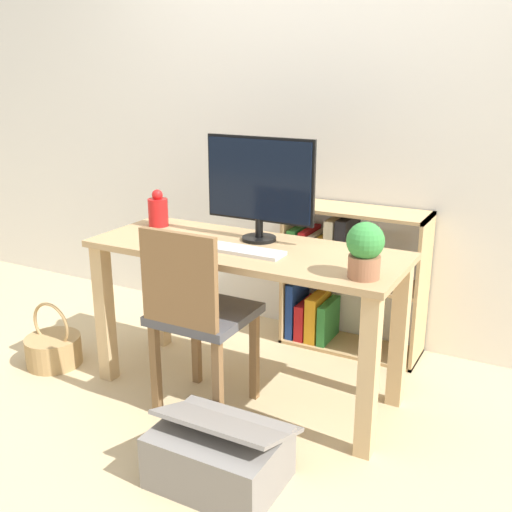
{
  "coord_description": "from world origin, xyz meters",
  "views": [
    {
      "loc": [
        1.26,
        -2.26,
        1.5
      ],
      "look_at": [
        0.0,
        0.1,
        0.66
      ],
      "focal_mm": 42.0,
      "sensor_mm": 36.0,
      "label": 1
    }
  ],
  "objects_px": {
    "vase": "(158,211)",
    "potted_plant": "(365,249)",
    "bookshelf": "(332,278)",
    "basket": "(53,349)",
    "monitor": "(259,183)",
    "storage_box": "(219,454)",
    "keyboard": "(245,251)",
    "chair": "(197,312)"
  },
  "relations": [
    {
      "from": "vase",
      "to": "potted_plant",
      "type": "xyz_separation_m",
      "value": [
        1.18,
        -0.27,
        0.04
      ]
    },
    {
      "from": "basket",
      "to": "storage_box",
      "type": "relative_size",
      "value": 0.71
    },
    {
      "from": "vase",
      "to": "storage_box",
      "type": "bearing_deg",
      "value": -42.8
    },
    {
      "from": "basket",
      "to": "monitor",
      "type": "bearing_deg",
      "value": 19.7
    },
    {
      "from": "monitor",
      "to": "bookshelf",
      "type": "bearing_deg",
      "value": 73.77
    },
    {
      "from": "bookshelf",
      "to": "basket",
      "type": "relative_size",
      "value": 2.3
    },
    {
      "from": "keyboard",
      "to": "basket",
      "type": "relative_size",
      "value": 1.03
    },
    {
      "from": "vase",
      "to": "monitor",
      "type": "bearing_deg",
      "value": 0.96
    },
    {
      "from": "potted_plant",
      "to": "bookshelf",
      "type": "xyz_separation_m",
      "value": [
        -0.44,
        0.83,
        -0.45
      ]
    },
    {
      "from": "keyboard",
      "to": "potted_plant",
      "type": "relative_size",
      "value": 1.63
    },
    {
      "from": "vase",
      "to": "bookshelf",
      "type": "relative_size",
      "value": 0.24
    },
    {
      "from": "potted_plant",
      "to": "chair",
      "type": "relative_size",
      "value": 0.25
    },
    {
      "from": "vase",
      "to": "chair",
      "type": "relative_size",
      "value": 0.21
    },
    {
      "from": "chair",
      "to": "bookshelf",
      "type": "relative_size",
      "value": 1.1
    },
    {
      "from": "monitor",
      "to": "storage_box",
      "type": "bearing_deg",
      "value": -72.97
    },
    {
      "from": "monitor",
      "to": "chair",
      "type": "height_order",
      "value": "monitor"
    },
    {
      "from": "monitor",
      "to": "keyboard",
      "type": "relative_size",
      "value": 1.51
    },
    {
      "from": "vase",
      "to": "storage_box",
      "type": "relative_size",
      "value": 0.39
    },
    {
      "from": "keyboard",
      "to": "potted_plant",
      "type": "distance_m",
      "value": 0.58
    },
    {
      "from": "monitor",
      "to": "keyboard",
      "type": "height_order",
      "value": "monitor"
    },
    {
      "from": "chair",
      "to": "storage_box",
      "type": "height_order",
      "value": "chair"
    },
    {
      "from": "monitor",
      "to": "bookshelf",
      "type": "height_order",
      "value": "monitor"
    },
    {
      "from": "monitor",
      "to": "bookshelf",
      "type": "xyz_separation_m",
      "value": [
        0.16,
        0.56,
        -0.61
      ]
    },
    {
      "from": "storage_box",
      "to": "bookshelf",
      "type": "bearing_deg",
      "value": 93.05
    },
    {
      "from": "monitor",
      "to": "potted_plant",
      "type": "bearing_deg",
      "value": -24.69
    },
    {
      "from": "storage_box",
      "to": "potted_plant",
      "type": "bearing_deg",
      "value": 52.79
    },
    {
      "from": "monitor",
      "to": "basket",
      "type": "relative_size",
      "value": 1.56
    },
    {
      "from": "bookshelf",
      "to": "vase",
      "type": "bearing_deg",
      "value": -142.5
    },
    {
      "from": "vase",
      "to": "potted_plant",
      "type": "distance_m",
      "value": 1.21
    },
    {
      "from": "potted_plant",
      "to": "basket",
      "type": "relative_size",
      "value": 0.63
    },
    {
      "from": "basket",
      "to": "chair",
      "type": "bearing_deg",
      "value": -1.51
    },
    {
      "from": "bookshelf",
      "to": "basket",
      "type": "xyz_separation_m",
      "value": [
        -1.19,
        -0.93,
        -0.31
      ]
    },
    {
      "from": "basket",
      "to": "bookshelf",
      "type": "bearing_deg",
      "value": 37.81
    },
    {
      "from": "storage_box",
      "to": "keyboard",
      "type": "bearing_deg",
      "value": 109.59
    },
    {
      "from": "bookshelf",
      "to": "basket",
      "type": "distance_m",
      "value": 1.54
    },
    {
      "from": "keyboard",
      "to": "vase",
      "type": "relative_size",
      "value": 1.9
    },
    {
      "from": "keyboard",
      "to": "chair",
      "type": "distance_m",
      "value": 0.34
    },
    {
      "from": "storage_box",
      "to": "basket",
      "type": "bearing_deg",
      "value": 162.89
    },
    {
      "from": "chair",
      "to": "monitor",
      "type": "bearing_deg",
      "value": 83.82
    },
    {
      "from": "keyboard",
      "to": "chair",
      "type": "bearing_deg",
      "value": -125.11
    },
    {
      "from": "potted_plant",
      "to": "storage_box",
      "type": "height_order",
      "value": "potted_plant"
    },
    {
      "from": "keyboard",
      "to": "chair",
      "type": "height_order",
      "value": "chair"
    }
  ]
}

